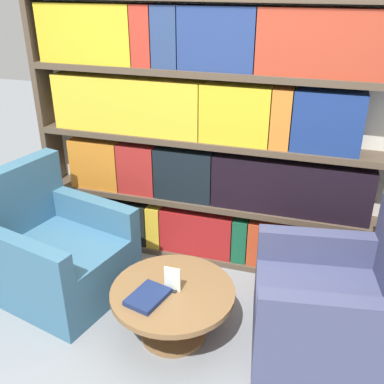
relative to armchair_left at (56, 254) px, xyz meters
The scene contains 7 objects.
ground_plane 1.18m from the armchair_left, 21.11° to the right, with size 14.00×14.00×0.00m, color gray.
bookshelf 1.51m from the armchair_left, 38.76° to the left, with size 3.04×0.30×2.16m.
armchair_left is the anchor object (origin of this frame).
armchair_right 2.09m from the armchair_left, ahead, with size 1.05×0.97×0.99m.
coffee_table 1.07m from the armchair_left, 11.82° to the right, with size 0.84×0.84×0.38m.
table_sign 1.08m from the armchair_left, 11.82° to the right, with size 0.11×0.06×0.18m.
stray_book 0.99m from the armchair_left, 21.03° to the right, with size 0.26×0.31×0.04m.
Camera 1 is at (0.83, -2.07, 2.28)m, focal length 42.00 mm.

